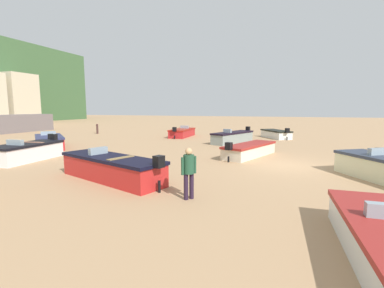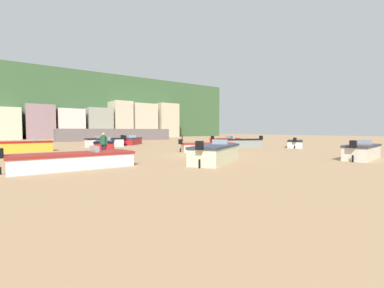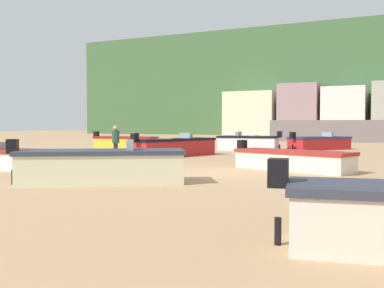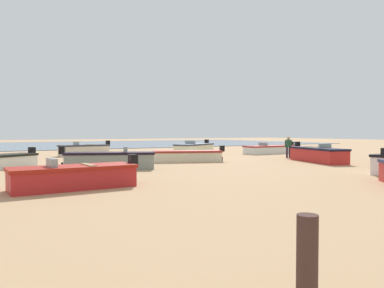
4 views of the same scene
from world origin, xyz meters
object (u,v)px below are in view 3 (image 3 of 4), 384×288
object	(u,v)px
boat_red_4	(174,147)
boat_red_9	(319,143)
boat_white_6	(248,143)
boat_yellow_8	(125,143)
beach_walker_foreground	(116,140)
boat_cream_1	(292,160)
boat_cream_3	(102,166)

from	to	relation	value
boat_red_4	boat_red_9	size ratio (longest dim) A/B	1.26
boat_red_4	boat_white_6	bearing A→B (deg)	93.54
boat_red_4	boat_yellow_8	size ratio (longest dim) A/B	1.17
beach_walker_foreground	boat_red_9	bearing A→B (deg)	-78.45
boat_yellow_8	beach_walker_foreground	world-z (taller)	beach_walker_foreground
boat_white_6	beach_walker_foreground	size ratio (longest dim) A/B	2.54
boat_yellow_8	boat_red_9	distance (m)	12.76
boat_red_4	boat_yellow_8	distance (m)	6.69
boat_cream_1	beach_walker_foreground	world-z (taller)	beach_walker_foreground
boat_cream_1	boat_white_6	world-z (taller)	boat_white_6
beach_walker_foreground	boat_cream_1	bearing A→B (deg)	-145.70
boat_cream_3	boat_yellow_8	size ratio (longest dim) A/B	1.06
boat_cream_3	beach_walker_foreground	size ratio (longest dim) A/B	2.96
boat_yellow_8	beach_walker_foreground	xyz separation A→B (m)	(4.37, -7.43, 0.50)
boat_red_9	beach_walker_foreground	world-z (taller)	beach_walker_foreground
boat_red_4	boat_white_6	xyz separation A→B (m)	(1.88, 6.75, -0.00)
boat_cream_3	boat_red_4	bearing A→B (deg)	164.33
boat_cream_1	boat_red_4	size ratio (longest dim) A/B	0.90
boat_cream_1	boat_red_9	xyz separation A→B (m)	(-1.28, 13.91, 0.07)
boat_red_4	boat_white_6	world-z (taller)	boat_red_4
boat_cream_1	beach_walker_foreground	xyz separation A→B (m)	(-8.34, 0.81, 0.58)
boat_red_4	beach_walker_foreground	distance (m)	3.86
boat_cream_1	boat_yellow_8	bearing A→B (deg)	-102.83
boat_red_4	boat_red_9	distance (m)	11.14
boat_cream_3	boat_red_9	bearing A→B (deg)	139.86
boat_cream_3	boat_yellow_8	distance (m)	16.56
boat_red_9	boat_red_4	bearing A→B (deg)	-81.60
boat_white_6	beach_walker_foreground	world-z (taller)	beach_walker_foreground
boat_cream_3	boat_yellow_8	xyz separation A→B (m)	(-8.56, 14.17, -0.04)
boat_white_6	boat_red_9	distance (m)	4.84
boat_cream_3	boat_white_6	size ratio (longest dim) A/B	1.16
boat_red_4	boat_yellow_8	bearing A→B (deg)	164.82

